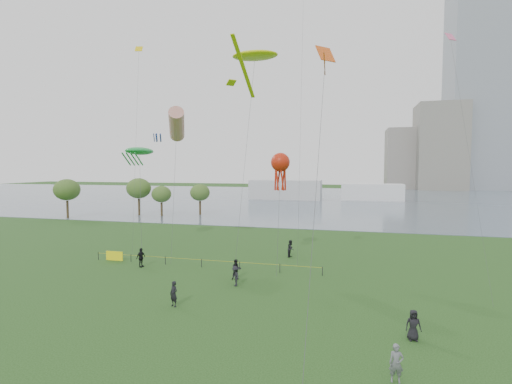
% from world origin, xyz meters
% --- Properties ---
extents(ground_plane, '(400.00, 400.00, 0.00)m').
position_xyz_m(ground_plane, '(0.00, 0.00, 0.00)').
color(ground_plane, '#183912').
extents(lake, '(400.00, 120.00, 0.08)m').
position_xyz_m(lake, '(0.00, 100.00, 0.02)').
color(lake, slate).
rests_on(lake, ground_plane).
extents(tower, '(24.00, 24.00, 120.00)m').
position_xyz_m(tower, '(62.00, 168.00, 60.00)').
color(tower, gray).
rests_on(tower, ground_plane).
extents(building_mid, '(20.00, 20.00, 38.00)m').
position_xyz_m(building_mid, '(46.00, 162.00, 19.00)').
color(building_mid, slate).
rests_on(building_mid, ground_plane).
extents(building_low, '(16.00, 18.00, 28.00)m').
position_xyz_m(building_low, '(32.00, 168.00, 14.00)').
color(building_low, gray).
rests_on(building_low, ground_plane).
extents(pavilion_left, '(22.00, 8.00, 6.00)m').
position_xyz_m(pavilion_left, '(-12.00, 95.00, 3.00)').
color(pavilion_left, silver).
rests_on(pavilion_left, ground_plane).
extents(pavilion_right, '(18.00, 7.00, 5.00)m').
position_xyz_m(pavilion_right, '(14.00, 98.00, 2.50)').
color(pavilion_right, white).
rests_on(pavilion_right, ground_plane).
extents(trees, '(27.86, 15.69, 7.76)m').
position_xyz_m(trees, '(-35.51, 47.48, 5.26)').
color(trees, '#3A2D1A').
rests_on(trees, ground_plane).
extents(fence, '(24.07, 0.07, 1.05)m').
position_xyz_m(fence, '(-13.00, 14.82, 0.55)').
color(fence, black).
rests_on(fence, ground_plane).
extents(kite_flyer, '(0.66, 0.44, 1.80)m').
position_xyz_m(kite_flyer, '(9.68, -1.55, 0.90)').
color(kite_flyer, slate).
rests_on(kite_flyer, ground_plane).
extents(spectator_a, '(1.09, 1.00, 1.81)m').
position_xyz_m(spectator_a, '(-2.27, 11.81, 0.90)').
color(spectator_a, black).
rests_on(spectator_a, ground_plane).
extents(spectator_b, '(1.14, 1.25, 1.69)m').
position_xyz_m(spectator_b, '(-1.80, 10.01, 0.85)').
color(spectator_b, black).
rests_on(spectator_b, ground_plane).
extents(spectator_c, '(0.73, 1.21, 1.93)m').
position_xyz_m(spectator_c, '(-12.80, 13.38, 0.96)').
color(spectator_c, black).
rests_on(spectator_c, ground_plane).
extents(spectator_d, '(0.93, 0.66, 1.79)m').
position_xyz_m(spectator_d, '(11.15, 3.16, 0.89)').
color(spectator_d, black).
rests_on(spectator_d, ground_plane).
extents(spectator_f, '(0.79, 0.67, 1.84)m').
position_xyz_m(spectator_f, '(-4.72, 4.51, 0.92)').
color(spectator_f, black).
rests_on(spectator_f, ground_plane).
extents(spectator_g, '(0.86, 1.03, 1.91)m').
position_xyz_m(spectator_g, '(1.17, 21.20, 0.96)').
color(spectator_g, black).
rests_on(spectator_g, ground_plane).
extents(kite_stingray, '(4.85, 9.99, 22.00)m').
position_xyz_m(kite_stingray, '(-2.35, 18.65, 21.53)').
color(kite_stingray, '#3F3F42').
extents(kite_windsock, '(4.22, 7.79, 16.86)m').
position_xyz_m(kite_windsock, '(-12.08, 20.28, 14.97)').
color(kite_windsock, '#3F3F42').
extents(kite_creature, '(5.64, 9.40, 12.45)m').
position_xyz_m(kite_creature, '(-17.32, 20.86, 11.96)').
color(kite_creature, '#3F3F42').
extents(kite_octopus, '(1.95, 5.63, 11.52)m').
position_xyz_m(kite_octopus, '(0.48, 18.29, 10.43)').
color(kite_octopus, '#3F3F42').
extents(kite_delta, '(1.59, 14.95, 19.48)m').
position_xyz_m(kite_delta, '(5.45, 9.72, 17.78)').
color(kite_delta, '#3F3F42').
extents(small_kites, '(35.39, 7.14, 9.37)m').
position_xyz_m(small_kites, '(-0.17, 21.68, 25.59)').
color(small_kites, yellow).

